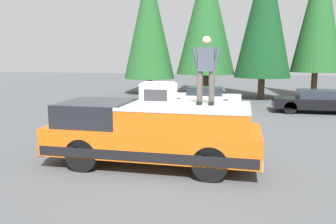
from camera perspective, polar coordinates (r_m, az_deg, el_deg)
ground_plane at (r=8.89m, az=0.32°, el=-9.29°), size 90.00×90.00×0.00m
pickup_truck at (r=8.86m, az=-2.56°, el=-3.50°), size 2.01×5.54×1.65m
compressor_unit at (r=8.54m, az=-1.61°, el=3.19°), size 0.65×0.84×0.56m
person_on_truck_bed at (r=8.46m, az=6.45°, el=7.32°), size 0.29×0.72×1.69m
parked_car_black at (r=18.68m, az=23.67°, el=1.68°), size 1.64×4.10×1.16m
parked_car_white at (r=18.73m, az=6.07°, el=2.44°), size 1.64×4.10×1.16m
conifer_left at (r=25.39m, az=24.23°, el=15.70°), size 3.28×3.28×10.18m
conifer_center_left at (r=23.53m, az=16.02°, el=15.96°), size 3.67×3.67×9.89m
conifer_center_right at (r=25.47m, az=6.51°, el=16.02°), size 4.28×4.28×10.05m
conifer_right at (r=25.93m, az=-3.23°, el=14.95°), size 3.81×3.81×9.52m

